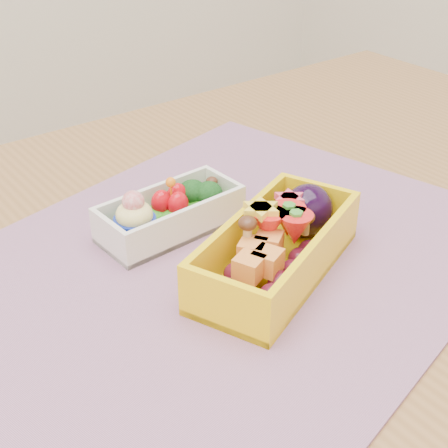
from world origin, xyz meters
TOP-DOWN VIEW (x-y plane):
  - table at (0.00, 0.00)m, footprint 1.20×0.80m
  - placemat at (-0.05, 0.00)m, footprint 0.63×0.54m
  - bento_white at (-0.06, 0.08)m, footprint 0.15×0.07m
  - bento_yellow at (-0.01, -0.04)m, footprint 0.21×0.15m

SIDE VIEW (x-z plane):
  - table at x=0.00m, z-range 0.28..1.03m
  - placemat at x=-0.05m, z-range 0.75..0.75m
  - bento_white at x=-0.06m, z-range 0.74..0.80m
  - bento_yellow at x=-0.01m, z-range 0.75..0.81m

